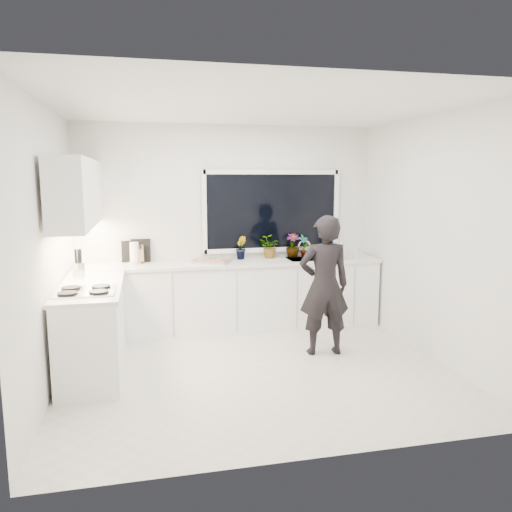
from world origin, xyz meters
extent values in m
cube|color=beige|center=(0.00, 0.00, -0.01)|extent=(4.00, 3.50, 0.02)
cube|color=white|center=(0.00, 1.76, 1.35)|extent=(4.00, 0.02, 2.70)
cube|color=white|center=(-2.01, 0.00, 1.35)|extent=(0.02, 3.50, 2.70)
cube|color=white|center=(2.01, 0.00, 1.35)|extent=(0.02, 3.50, 2.70)
cube|color=white|center=(0.00, 0.00, 2.71)|extent=(4.00, 3.50, 0.02)
cube|color=black|center=(0.60, 1.73, 1.55)|extent=(1.80, 0.02, 1.00)
cube|color=white|center=(0.00, 1.45, 0.44)|extent=(3.92, 0.58, 0.88)
cube|color=white|center=(-1.67, 0.35, 0.44)|extent=(0.58, 1.60, 0.88)
cube|color=silver|center=(0.00, 1.44, 0.90)|extent=(3.94, 0.62, 0.04)
cube|color=silver|center=(-1.67, 0.35, 0.90)|extent=(0.62, 1.60, 0.04)
cube|color=white|center=(-1.79, 0.70, 1.85)|extent=(0.34, 2.10, 0.70)
cube|color=silver|center=(1.05, 1.45, 0.87)|extent=(0.58, 0.42, 0.14)
cylinder|color=silver|center=(1.05, 1.65, 1.03)|extent=(0.03, 0.03, 0.22)
cube|color=black|center=(-1.69, 0.00, 0.94)|extent=(0.56, 0.48, 0.03)
imported|color=black|center=(0.85, 0.32, 0.80)|extent=(0.61, 0.42, 1.60)
cube|color=silver|center=(-0.30, 1.42, 0.94)|extent=(0.61, 0.54, 0.03)
cube|color=#B02C17|center=(-0.30, 1.42, 0.95)|extent=(0.55, 0.49, 0.01)
cylinder|color=blue|center=(1.48, 1.61, 0.98)|extent=(0.17, 0.17, 0.13)
cylinder|color=white|center=(-1.25, 1.55, 1.05)|extent=(0.14, 0.14, 0.26)
cube|color=#A06A4A|center=(-1.20, 1.59, 1.03)|extent=(0.14, 0.11, 0.22)
cylinder|color=silver|center=(-1.83, 0.80, 1.00)|extent=(0.13, 0.13, 0.16)
cube|color=black|center=(-1.30, 1.69, 1.06)|extent=(0.22, 0.03, 0.28)
cube|color=black|center=(-1.17, 1.69, 1.07)|extent=(0.25, 0.04, 0.30)
imported|color=#26662D|center=(0.14, 1.61, 1.08)|extent=(0.15, 0.18, 0.31)
imported|color=#26662D|center=(0.53, 1.61, 1.08)|extent=(0.35, 0.34, 0.31)
imported|color=#26662D|center=(0.87, 1.61, 1.08)|extent=(0.21, 0.21, 0.33)
imported|color=#26662D|center=(1.03, 1.61, 1.07)|extent=(0.19, 0.16, 0.31)
imported|color=#D8BF66|center=(1.46, 1.30, 1.07)|extent=(0.16, 0.16, 0.30)
imported|color=#D8BF66|center=(1.68, 1.30, 1.02)|extent=(0.10, 0.10, 0.19)
camera|label=1|loc=(-1.11, -4.90, 2.01)|focal=35.00mm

